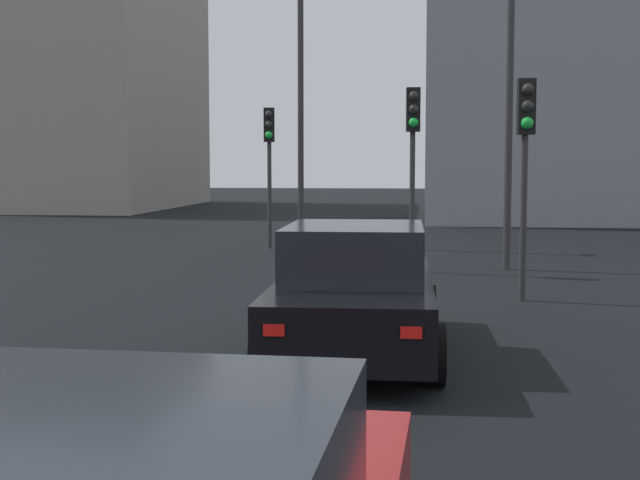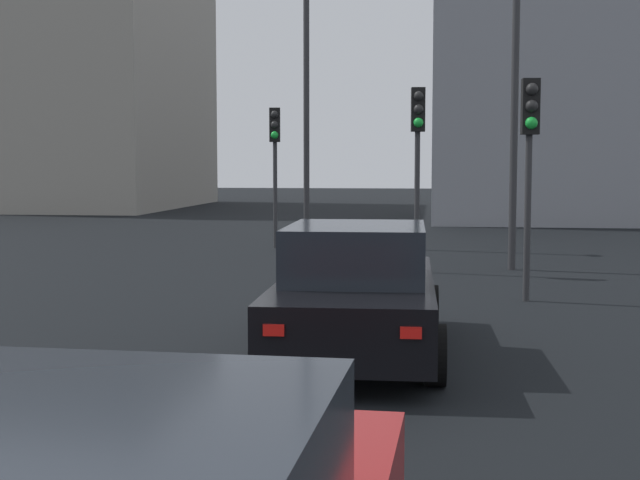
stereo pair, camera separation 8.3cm
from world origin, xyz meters
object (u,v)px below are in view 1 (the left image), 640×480
at_px(street_lamp_far, 301,74).
at_px(traffic_light_near_right, 413,140).
at_px(street_lamp_kerbside, 510,41).
at_px(car_black_lead, 356,292).
at_px(traffic_light_far_left, 526,141).
at_px(traffic_light_near_left, 269,147).

bearing_deg(street_lamp_far, traffic_light_near_right, -150.64).
bearing_deg(street_lamp_kerbside, car_black_lead, 164.02).
height_order(car_black_lead, traffic_light_near_right, traffic_light_near_right).
height_order(car_black_lead, traffic_light_far_left, traffic_light_far_left).
bearing_deg(street_lamp_kerbside, traffic_light_far_left, 178.38).
bearing_deg(street_lamp_far, street_lamp_kerbside, -132.97).
distance_m(traffic_light_near_left, street_lamp_kerbside, 7.47).
bearing_deg(traffic_light_near_left, street_lamp_kerbside, 48.17).
height_order(traffic_light_far_left, street_lamp_kerbside, street_lamp_kerbside).
bearing_deg(car_black_lead, street_lamp_far, 9.30).
bearing_deg(traffic_light_far_left, traffic_light_near_right, -157.65).
xyz_separation_m(traffic_light_near_right, street_lamp_kerbside, (0.77, -2.01, 2.07)).
xyz_separation_m(car_black_lead, traffic_light_near_left, (12.98, 3.33, 1.94)).
height_order(traffic_light_near_right, traffic_light_far_left, traffic_light_near_right).
bearing_deg(car_black_lead, street_lamp_kerbside, -17.39).
distance_m(car_black_lead, street_lamp_kerbside, 10.09).
bearing_deg(traffic_light_far_left, traffic_light_near_left, -150.76).
relative_size(traffic_light_near_left, traffic_light_far_left, 1.03).
distance_m(car_black_lead, traffic_light_near_left, 13.54).
bearing_deg(car_black_lead, traffic_light_near_left, 12.99).
xyz_separation_m(street_lamp_kerbside, street_lamp_far, (4.77, 5.12, -0.14)).
height_order(car_black_lead, traffic_light_near_left, traffic_light_near_left).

